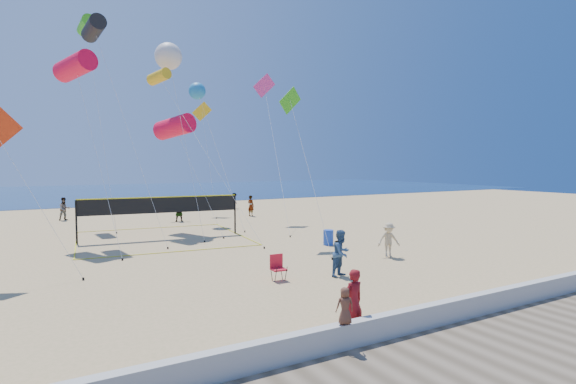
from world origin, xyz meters
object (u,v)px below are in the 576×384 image
woman (353,302)px  trash_barrel (328,237)px  volleyball_net (161,210)px  camp_chair (278,266)px

woman → trash_barrel: bearing=-127.5°
trash_barrel → volleyball_net: 9.73m
woman → camp_chair: (0.85, 5.55, -0.29)m
trash_barrel → volleyball_net: size_ratio=0.08×
trash_barrel → volleyball_net: volleyball_net is taller
camp_chair → volleyball_net: 11.64m
woman → trash_barrel: woman is taller
camp_chair → volleyball_net: volleyball_net is taller
trash_barrel → woman: bearing=-122.1°
camp_chair → trash_barrel: size_ratio=1.32×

